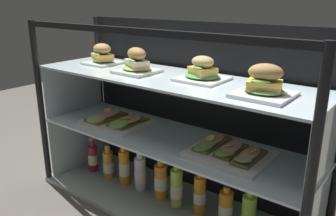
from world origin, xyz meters
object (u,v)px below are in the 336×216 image
(juice_bottle_front_right_end, at_px, (124,166))
(juice_bottle_front_fourth, at_px, (177,187))
(open_sandwich_tray_far_left, at_px, (116,120))
(plated_roll_sandwich_mid_left, at_px, (202,72))
(juice_bottle_back_left, at_px, (93,157))
(juice_bottle_near_post, at_px, (249,215))
(juice_bottle_back_right, at_px, (109,163))
(plated_roll_sandwich_mid_right, at_px, (137,63))
(plated_roll_sandwich_right_of_center, at_px, (102,55))
(juice_bottle_front_left_end, at_px, (140,173))
(juice_bottle_front_middle, at_px, (161,180))
(open_sandwich_tray_near_left_corner, at_px, (229,152))
(plated_roll_sandwich_near_left_corner, at_px, (265,84))
(juice_bottle_tucked_behind, at_px, (226,208))
(juice_bottle_back_center, at_px, (200,194))

(juice_bottle_front_right_end, distance_m, juice_bottle_front_fourth, 0.37)
(open_sandwich_tray_far_left, bearing_deg, plated_roll_sandwich_mid_left, 5.60)
(juice_bottle_back_left, distance_m, juice_bottle_near_post, 1.01)
(open_sandwich_tray_far_left, distance_m, juice_bottle_back_right, 0.32)
(plated_roll_sandwich_mid_right, height_order, juice_bottle_back_right, plated_roll_sandwich_mid_right)
(plated_roll_sandwich_right_of_center, xyz_separation_m, juice_bottle_front_right_end, (0.16, -0.02, -0.61))
(juice_bottle_front_right_end, height_order, juice_bottle_front_left_end, juice_bottle_front_right_end)
(plated_roll_sandwich_mid_left, xyz_separation_m, juice_bottle_front_middle, (-0.23, -0.01, -0.61))
(plated_roll_sandwich_mid_left, height_order, open_sandwich_tray_far_left, plated_roll_sandwich_mid_left)
(juice_bottle_near_post, bearing_deg, juice_bottle_front_right_end, -178.48)
(plated_roll_sandwich_mid_right, height_order, open_sandwich_tray_near_left_corner, plated_roll_sandwich_mid_right)
(plated_roll_sandwich_near_left_corner, relative_size, juice_bottle_front_middle, 0.82)
(juice_bottle_front_right_end, xyz_separation_m, juice_bottle_front_left_end, (0.12, 0.01, -0.01))
(plated_roll_sandwich_right_of_center, height_order, juice_bottle_back_left, plated_roll_sandwich_right_of_center)
(plated_roll_sandwich_mid_left, distance_m, juice_bottle_back_right, 0.87)
(open_sandwich_tray_far_left, distance_m, juice_bottle_front_left_end, 0.32)
(juice_bottle_front_right_end, relative_size, juice_bottle_front_fourth, 0.96)
(plated_roll_sandwich_right_of_center, distance_m, juice_bottle_back_right, 0.63)
(juice_bottle_front_right_end, relative_size, juice_bottle_tucked_behind, 1.19)
(open_sandwich_tray_near_left_corner, relative_size, juice_bottle_front_left_end, 1.40)
(plated_roll_sandwich_right_of_center, height_order, juice_bottle_front_left_end, plated_roll_sandwich_right_of_center)
(plated_roll_sandwich_right_of_center, distance_m, plated_roll_sandwich_near_left_corner, 0.96)
(open_sandwich_tray_near_left_corner, height_order, juice_bottle_front_middle, open_sandwich_tray_near_left_corner)
(juice_bottle_front_left_end, distance_m, juice_bottle_tucked_behind, 0.52)
(plated_roll_sandwich_mid_left, relative_size, juice_bottle_back_center, 0.81)
(juice_bottle_near_post, bearing_deg, juice_bottle_tucked_behind, -178.04)
(plated_roll_sandwich_mid_right, height_order, juice_bottle_near_post, plated_roll_sandwich_mid_right)
(juice_bottle_front_right_end, bearing_deg, juice_bottle_back_left, -178.60)
(juice_bottle_front_left_end, distance_m, juice_bottle_front_fourth, 0.25)
(juice_bottle_front_middle, relative_size, juice_bottle_near_post, 1.02)
(juice_bottle_front_fourth, relative_size, juice_bottle_tucked_behind, 1.23)
(plated_roll_sandwich_near_left_corner, bearing_deg, juice_bottle_front_fourth, 172.86)
(juice_bottle_front_left_end, xyz_separation_m, juice_bottle_front_middle, (0.14, 0.01, 0.00))
(juice_bottle_tucked_behind, bearing_deg, plated_roll_sandwich_near_left_corner, -23.57)
(plated_roll_sandwich_right_of_center, bearing_deg, juice_bottle_front_fourth, -2.52)
(plated_roll_sandwich_right_of_center, relative_size, juice_bottle_front_middle, 0.69)
(juice_bottle_front_middle, bearing_deg, juice_bottle_back_right, -177.82)
(plated_roll_sandwich_mid_left, distance_m, juice_bottle_back_center, 0.60)
(juice_bottle_back_left, height_order, juice_bottle_back_center, juice_bottle_back_center)
(juice_bottle_front_left_end, xyz_separation_m, juice_bottle_near_post, (0.63, 0.01, -0.00))
(open_sandwich_tray_far_left, height_order, open_sandwich_tray_near_left_corner, open_sandwich_tray_near_left_corner)
(juice_bottle_back_left, xyz_separation_m, juice_bottle_back_right, (0.14, 0.00, 0.00))
(juice_bottle_back_center, bearing_deg, juice_bottle_tucked_behind, -1.68)
(plated_roll_sandwich_mid_left, relative_size, juice_bottle_tucked_behind, 0.95)
(plated_roll_sandwich_right_of_center, height_order, juice_bottle_back_center, plated_roll_sandwich_right_of_center)
(juice_bottle_front_fourth, distance_m, juice_bottle_back_center, 0.13)
(plated_roll_sandwich_mid_left, relative_size, plated_roll_sandwich_near_left_corner, 0.98)
(open_sandwich_tray_near_left_corner, bearing_deg, plated_roll_sandwich_mid_left, 168.96)
(juice_bottle_back_left, xyz_separation_m, juice_bottle_front_right_end, (0.26, 0.01, 0.02))
(juice_bottle_tucked_behind, bearing_deg, plated_roll_sandwich_mid_right, -174.37)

